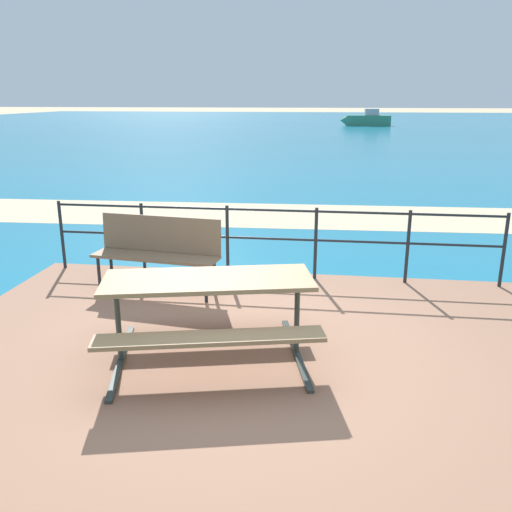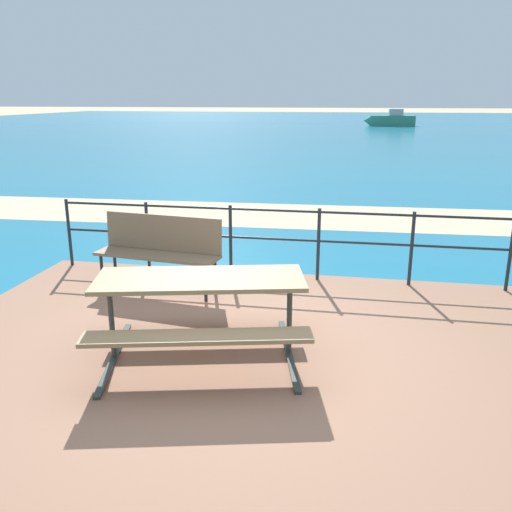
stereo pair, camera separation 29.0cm
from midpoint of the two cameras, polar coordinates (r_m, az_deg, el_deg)
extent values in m
plane|color=tan|center=(5.12, -0.68, -11.45)|extent=(240.00, 240.00, 0.00)
cube|color=#996B51|center=(5.10, -0.68, -11.15)|extent=(6.40, 5.20, 0.06)
cube|color=teal|center=(44.50, 9.62, 13.22)|extent=(90.00, 90.00, 0.01)
cube|color=beige|center=(11.32, 5.82, 4.23)|extent=(54.05, 4.50, 0.01)
cube|color=#8C704C|center=(4.85, -4.26, -2.51)|extent=(1.98, 1.10, 0.04)
cube|color=#8C704C|center=(4.40, -4.35, -8.57)|extent=(1.88, 0.68, 0.04)
cube|color=#8C704C|center=(5.50, -4.06, -3.33)|extent=(1.88, 0.68, 0.04)
cylinder|color=#2D3833|center=(5.07, -13.47, -6.67)|extent=(0.06, 0.06, 0.76)
cube|color=#2D3833|center=(5.22, -13.20, -10.37)|extent=(0.39, 1.42, 0.03)
cylinder|color=#2D3833|center=(5.03, 5.21, -6.47)|extent=(0.06, 0.06, 0.76)
cube|color=#2D3833|center=(5.18, 5.11, -10.20)|extent=(0.39, 1.42, 0.03)
cube|color=#7A6047|center=(6.71, -9.22, 0.07)|extent=(1.61, 0.60, 0.04)
cube|color=#7A6047|center=(6.80, -8.64, 2.45)|extent=(1.56, 0.26, 0.45)
cylinder|color=#1E2328|center=(6.99, -14.85, -1.59)|extent=(0.04, 0.04, 0.47)
cylinder|color=#1E2328|center=(7.23, -13.59, -0.89)|extent=(0.04, 0.04, 0.47)
cylinder|color=#1E2328|center=(6.36, -4.06, -2.85)|extent=(0.04, 0.04, 0.47)
cylinder|color=#1E2328|center=(6.63, -3.10, -2.04)|extent=(0.04, 0.04, 0.47)
cylinder|color=#1E2328|center=(8.07, -18.21, 2.37)|extent=(0.04, 0.04, 0.96)
cylinder|color=#1E2328|center=(7.58, -10.33, 2.06)|extent=(0.04, 0.04, 0.96)
cylinder|color=#1E2328|center=(7.25, -1.56, 1.67)|extent=(0.04, 0.04, 0.96)
cylinder|color=#1E2328|center=(7.10, 7.79, 1.21)|extent=(0.04, 0.04, 0.96)
cylinder|color=#1E2328|center=(7.15, 17.26, 0.71)|extent=(0.04, 0.04, 0.96)
cylinder|color=#1E2328|center=(7.39, 26.36, 0.21)|extent=(0.04, 0.04, 0.96)
cylinder|color=#1E2328|center=(7.05, 3.12, 4.84)|extent=(5.90, 0.03, 0.03)
cylinder|color=#1E2328|center=(7.14, 3.07, 1.82)|extent=(5.90, 0.03, 0.03)
cube|color=#338466|center=(48.12, 14.38, 13.70)|extent=(3.74, 1.30, 0.86)
cube|color=#A5A8AD|center=(48.13, 14.78, 14.51)|extent=(1.17, 0.82, 0.54)
cone|color=#338466|center=(47.95, 11.82, 13.85)|extent=(0.53, 0.80, 0.78)
camera|label=1|loc=(0.14, -88.70, 0.39)|focal=37.78mm
camera|label=2|loc=(0.14, 91.30, -0.39)|focal=37.78mm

